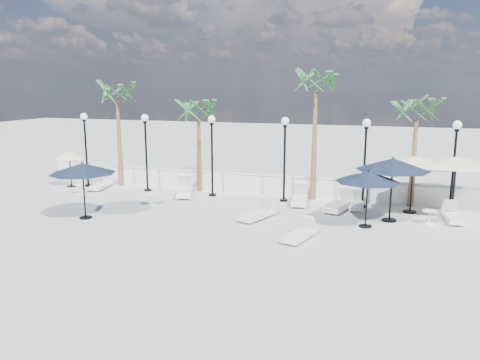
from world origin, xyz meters
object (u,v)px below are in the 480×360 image
(lounger_1, at_px, (101,184))
(parasol_cream_small, at_px, (69,155))
(parasol_navy_left, at_px, (82,169))
(parasol_cream_sq_b, at_px, (414,157))
(lounger_7, at_px, (452,216))
(parasol_navy_right, at_px, (368,177))
(parasol_navy_mid, at_px, (393,165))
(lounger_3, at_px, (300,234))
(lounger_5, at_px, (357,203))
(lounger_0, at_px, (184,190))
(parasol_cream_sq_a, at_px, (457,157))
(lounger_6, at_px, (340,204))
(lounger_2, at_px, (258,213))
(lounger_4, at_px, (300,198))

(lounger_1, distance_m, parasol_cream_small, 2.30)
(parasol_navy_left, height_order, parasol_cream_sq_b, parasol_cream_sq_b)
(lounger_7, bearing_deg, parasol_navy_right, -155.86)
(parasol_navy_mid, bearing_deg, lounger_3, -130.95)
(lounger_5, xyz_separation_m, parasol_navy_mid, (1.36, -1.59, 2.01))
(parasol_cream_sq_b, bearing_deg, lounger_0, -179.45)
(lounger_3, distance_m, parasol_cream_sq_b, 6.53)
(lounger_0, relative_size, parasol_navy_right, 0.94)
(lounger_0, bearing_deg, parasol_navy_right, -38.81)
(parasol_cream_sq_a, relative_size, parasol_cream_sq_b, 1.04)
(lounger_3, bearing_deg, parasol_cream_sq_b, 67.81)
(lounger_6, distance_m, lounger_7, 4.37)
(lounger_3, bearing_deg, parasol_cream_sq_a, 57.67)
(lounger_6, height_order, parasol_navy_right, parasol_navy_right)
(lounger_6, height_order, parasol_navy_mid, parasol_navy_mid)
(parasol_cream_small, bearing_deg, lounger_1, 0.60)
(lounger_3, height_order, lounger_5, lounger_5)
(parasol_navy_right, height_order, parasol_cream_small, parasol_navy_right)
(lounger_2, xyz_separation_m, parasol_cream_sq_a, (7.38, 2.93, 2.17))
(lounger_2, distance_m, parasol_navy_mid, 5.53)
(lounger_1, xyz_separation_m, lounger_2, (9.19, -2.95, 0.02))
(lounger_4, distance_m, parasol_cream_sq_b, 5.12)
(lounger_2, relative_size, lounger_5, 1.11)
(lounger_3, xyz_separation_m, parasol_navy_mid, (2.91, 3.35, 2.02))
(lounger_0, height_order, parasol_cream_sq_a, parasol_cream_sq_a)
(lounger_5, bearing_deg, parasol_cream_sq_b, -2.61)
(lounger_7, height_order, parasol_cream_sq_b, parasol_cream_sq_b)
(lounger_3, xyz_separation_m, parasol_cream_sq_a, (5.32, 4.92, 2.19))
(lounger_6, relative_size, parasol_cream_sq_b, 0.43)
(lounger_0, relative_size, lounger_7, 1.27)
(lounger_2, relative_size, parasol_navy_mid, 0.69)
(lounger_3, xyz_separation_m, lounger_4, (-0.95, 4.94, 0.04))
(lounger_0, relative_size, parasol_cream_small, 1.17)
(lounger_0, bearing_deg, parasol_navy_left, -135.98)
(lounger_5, relative_size, lounger_7, 1.00)
(lounger_0, xyz_separation_m, lounger_4, (5.59, 0.12, -0.02))
(lounger_7, bearing_deg, lounger_4, 166.45)
(parasol_navy_right, xyz_separation_m, parasol_cream_small, (-15.11, 2.68, -0.25))
(lounger_0, relative_size, parasol_cream_sq_b, 0.45)
(lounger_6, xyz_separation_m, parasol_navy_right, (1.18, -2.11, 1.65))
(lounger_2, distance_m, lounger_6, 3.78)
(lounger_4, relative_size, parasol_navy_mid, 0.75)
(lounger_1, height_order, parasol_navy_mid, parasol_navy_mid)
(lounger_1, distance_m, lounger_4, 10.31)
(lounger_0, xyz_separation_m, parasol_navy_mid, (9.45, -1.47, 1.96))
(lounger_2, bearing_deg, lounger_7, 35.65)
(parasol_navy_right, height_order, parasol_cream_sq_b, parasol_cream_sq_b)
(lounger_3, height_order, parasol_cream_small, parasol_cream_small)
(lounger_3, distance_m, parasol_cream_sq_a, 7.57)
(lounger_1, xyz_separation_m, lounger_4, (10.31, 0.00, 0.04))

